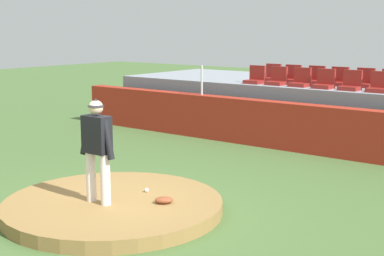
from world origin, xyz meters
The scene contains 19 objects.
ground_plane centered at (0.00, 0.00, 0.00)m, with size 60.00×60.00×0.00m, color #476733.
pitchers_mound centered at (0.00, 0.00, 0.11)m, with size 3.61×3.61×0.21m, color olive.
pitcher centered at (-0.07, -0.25, 1.20)m, with size 0.76×0.26×1.70m.
baseball centered at (0.14, 0.66, 0.25)m, with size 0.07×0.07×0.07m, color white.
fielding_glove centered at (0.79, 0.37, 0.27)m, with size 0.30×0.20×0.11m, color brown.
brick_barrier centered at (0.00, 6.07, 0.59)m, with size 13.93×0.40×1.18m, color #A2291B.
fence_post_left centered at (-2.71, 6.07, 1.59)m, with size 0.06×0.06×0.82m, color silver.
bleacher_platform centered at (0.00, 8.79, 0.73)m, with size 12.88×4.05×1.46m, color gray.
stadium_chair_0 centered at (-1.73, 7.28, 1.62)m, with size 0.48×0.44×0.50m.
stadium_chair_1 centered at (-1.05, 7.31, 1.62)m, with size 0.48×0.44×0.50m.
stadium_chair_2 centered at (-0.35, 7.31, 1.62)m, with size 0.48×0.44×0.50m.
stadium_chair_3 centered at (0.35, 7.28, 1.62)m, with size 0.48×0.44×0.50m.
stadium_chair_4 centered at (1.06, 7.28, 1.62)m, with size 0.48×0.44×0.50m.
stadium_chair_5 centered at (1.77, 7.28, 1.62)m, with size 0.48×0.44×0.50m.
stadium_chair_6 centered at (-1.73, 8.21, 1.62)m, with size 0.48×0.44×0.50m.
stadium_chair_7 centered at (-1.07, 8.18, 1.62)m, with size 0.48×0.44×0.50m.
stadium_chair_8 centered at (-0.35, 8.20, 1.62)m, with size 0.48×0.44×0.50m.
stadium_chair_9 centered at (0.34, 8.18, 1.62)m, with size 0.48×0.44×0.50m.
stadium_chair_10 centered at (1.05, 8.20, 1.62)m, with size 0.48×0.44×0.50m.
Camera 1 is at (6.40, -6.15, 3.00)m, focal length 51.96 mm.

